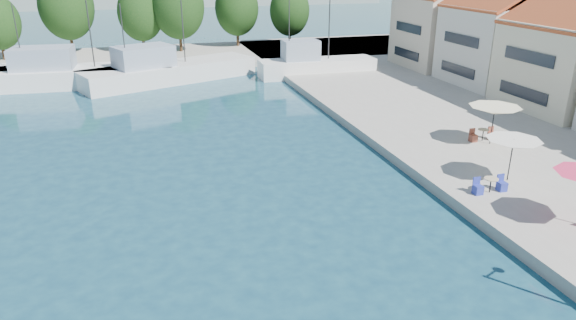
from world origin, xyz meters
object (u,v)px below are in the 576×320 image
object	(u,v)px
trawler_03	(166,71)
umbrella_white	(513,144)
umbrella_cream	(495,110)
trawler_04	(314,66)
trawler_02	(71,75)

from	to	relation	value
trawler_03	umbrella_white	xyz separation A→B (m)	(15.42, -31.80, 1.56)
trawler_03	umbrella_cream	world-z (taller)	trawler_03
trawler_04	umbrella_cream	world-z (taller)	trawler_04
trawler_03	umbrella_white	world-z (taller)	trawler_03
umbrella_white	umbrella_cream	world-z (taller)	umbrella_cream
umbrella_white	trawler_04	bearing A→B (deg)	90.54
trawler_03	trawler_04	xyz separation A→B (m)	(15.14, -1.68, 0.00)
trawler_02	umbrella_cream	bearing A→B (deg)	-41.64
umbrella_cream	trawler_04	bearing A→B (deg)	97.02
trawler_04	umbrella_white	xyz separation A→B (m)	(0.29, -30.12, 1.56)
trawler_03	trawler_02	bearing A→B (deg)	152.88
trawler_02	umbrella_white	size ratio (longest dim) A/B	6.52
trawler_02	umbrella_cream	distance (m)	38.66
trawler_02	trawler_04	size ratio (longest dim) A/B	1.51
umbrella_white	trawler_02	bearing A→B (deg)	126.76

